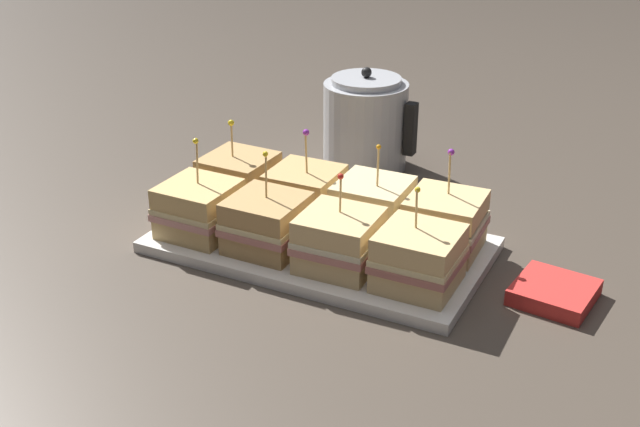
{
  "coord_description": "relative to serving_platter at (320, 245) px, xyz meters",
  "views": [
    {
      "loc": [
        0.51,
        -1.01,
        0.61
      ],
      "look_at": [
        0.0,
        0.0,
        0.06
      ],
      "focal_mm": 45.0,
      "sensor_mm": 36.0,
      "label": 1
    }
  ],
  "objects": [
    {
      "name": "ground_plane",
      "position": [
        0.0,
        0.0,
        -0.01
      ],
      "size": [
        6.0,
        6.0,
        0.0
      ],
      "primitive_type": "plane",
      "color": "#4C4238"
    },
    {
      "name": "serving_platter",
      "position": [
        0.0,
        0.0,
        0.0
      ],
      "size": [
        0.52,
        0.28,
        0.02
      ],
      "color": "white",
      "rests_on": "ground_plane"
    },
    {
      "name": "sandwich_front_far_left",
      "position": [
        -0.18,
        -0.06,
        0.05
      ],
      "size": [
        0.12,
        0.12,
        0.16
      ],
      "color": "tan",
      "rests_on": "serving_platter"
    },
    {
      "name": "sandwich_front_center_left",
      "position": [
        -0.06,
        -0.06,
        0.05
      ],
      "size": [
        0.12,
        0.12,
        0.16
      ],
      "color": "tan",
      "rests_on": "serving_platter"
    },
    {
      "name": "sandwich_front_center_right",
      "position": [
        0.06,
        -0.06,
        0.05
      ],
      "size": [
        0.12,
        0.12,
        0.15
      ],
      "color": "#DBB77A",
      "rests_on": "serving_platter"
    },
    {
      "name": "sandwich_front_far_right",
      "position": [
        0.19,
        -0.06,
        0.05
      ],
      "size": [
        0.12,
        0.12,
        0.15
      ],
      "color": "#DBB77A",
      "rests_on": "serving_platter"
    },
    {
      "name": "sandwich_back_far_left",
      "position": [
        -0.19,
        0.06,
        0.05
      ],
      "size": [
        0.12,
        0.12,
        0.15
      ],
      "color": "tan",
      "rests_on": "serving_platter"
    },
    {
      "name": "sandwich_back_center_left",
      "position": [
        -0.06,
        0.06,
        0.05
      ],
      "size": [
        0.12,
        0.12,
        0.16
      ],
      "color": "tan",
      "rests_on": "serving_platter"
    },
    {
      "name": "sandwich_back_center_right",
      "position": [
        0.06,
        0.06,
        0.05
      ],
      "size": [
        0.12,
        0.12,
        0.16
      ],
      "color": "beige",
      "rests_on": "serving_platter"
    },
    {
      "name": "sandwich_back_far_right",
      "position": [
        0.18,
        0.06,
        0.05
      ],
      "size": [
        0.12,
        0.12,
        0.16
      ],
      "color": "#DBB77A",
      "rests_on": "serving_platter"
    },
    {
      "name": "kettle_steel",
      "position": [
        -0.08,
        0.36,
        0.08
      ],
      "size": [
        0.19,
        0.16,
        0.2
      ],
      "color": "#B7BABF",
      "rests_on": "ground_plane"
    },
    {
      "name": "napkin_stack",
      "position": [
        0.37,
        0.02,
        0.0
      ],
      "size": [
        0.12,
        0.12,
        0.02
      ],
      "color": "red",
      "rests_on": "ground_plane"
    }
  ]
}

